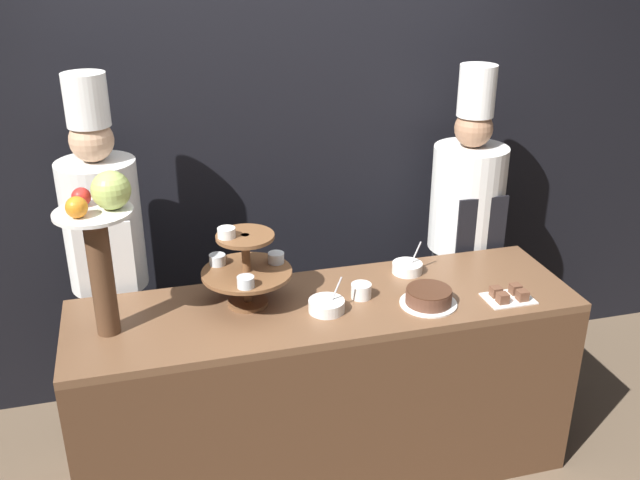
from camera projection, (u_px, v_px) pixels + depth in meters
name	position (u px, v px, depth m)	size (l,w,h in m)	color
wall_back	(279.00, 133.00, 3.63)	(10.00, 0.06, 2.80)	black
buffet_counter	(326.00, 388.00, 3.23)	(2.18, 0.62, 0.89)	brown
tiered_stand	(246.00, 266.00, 2.97)	(0.38, 0.38, 0.36)	brown
fruit_pedestal	(101.00, 233.00, 2.67)	(0.29, 0.29, 0.66)	brown
cake_round	(429.00, 297.00, 3.02)	(0.25, 0.25, 0.07)	white
cup_white	(361.00, 291.00, 3.08)	(0.09, 0.09, 0.06)	white
cake_square_tray	(509.00, 295.00, 3.07)	(0.21, 0.15, 0.05)	white
serving_bowl_near	(327.00, 306.00, 2.97)	(0.15, 0.15, 0.15)	white
serving_bowl_far	(407.00, 268.00, 3.30)	(0.14, 0.14, 0.15)	white
chef_left	(106.00, 252.00, 3.26)	(0.35, 0.35, 1.82)	black
chef_center_left	(465.00, 222.00, 3.71)	(0.38, 0.38, 1.76)	#28282D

